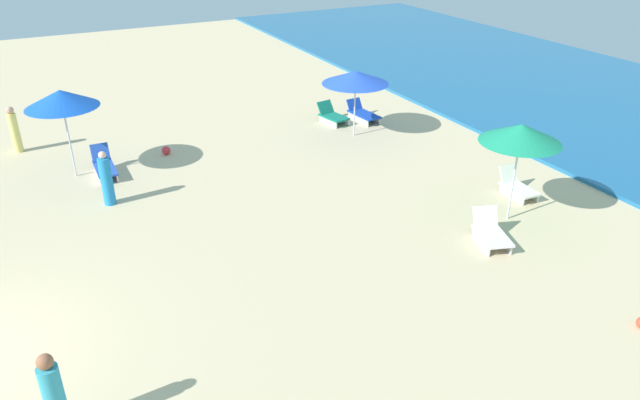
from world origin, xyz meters
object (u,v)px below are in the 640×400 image
object	(u,v)px
umbrella_2	(355,77)
beach_ball_0	(166,150)
lounge_chair_2_1	(332,116)
lounge_chair_3_0	(491,233)
lounge_chair_1_0	(104,166)
lounge_chair_2_0	(363,114)
umbrella_3	(521,133)
lounge_chair_3_1	(517,187)
umbrella_1	(61,99)
beachgoer_1	(107,180)
beachgoer_0	(14,130)
beachgoer_2	(54,398)

from	to	relation	value
umbrella_2	beach_ball_0	bearing A→B (deg)	-101.67
lounge_chair_2_1	lounge_chair_3_0	xyz separation A→B (m)	(9.48, -0.73, 0.01)
lounge_chair_1_0	beach_ball_0	world-z (taller)	lounge_chair_1_0
lounge_chair_2_0	lounge_chair_3_0	world-z (taller)	lounge_chair_3_0
umbrella_3	lounge_chair_3_1	xyz separation A→B (m)	(-0.95, 1.19, -2.12)
umbrella_1	lounge_chair_1_0	size ratio (longest dim) A/B	1.79
lounge_chair_1_0	beachgoer_1	size ratio (longest dim) A/B	0.96
umbrella_3	beachgoer_0	distance (m)	15.78
lounge_chair_3_0	beachgoer_2	bearing A→B (deg)	-153.25
lounge_chair_2_0	umbrella_2	bearing A→B (deg)	-136.70
beachgoer_1	beachgoer_2	bearing A→B (deg)	-49.10
umbrella_2	umbrella_3	distance (m)	7.23
lounge_chair_1_0	beachgoer_1	xyz separation A→B (m)	(2.07, -0.23, 0.45)
umbrella_2	lounge_chair_2_0	xyz separation A→B (m)	(-1.22, 1.09, -1.83)
lounge_chair_1_0	umbrella_3	distance (m)	12.05
beachgoer_1	lounge_chair_1_0	bearing A→B (deg)	139.86
umbrella_1	beachgoer_2	size ratio (longest dim) A/B	1.68
beachgoer_2	beach_ball_0	bearing A→B (deg)	-105.78
umbrella_2	lounge_chair_2_1	world-z (taller)	umbrella_2
umbrella_3	lounge_chair_3_0	distance (m)	2.58
lounge_chair_3_1	umbrella_3	bearing A→B (deg)	-137.91
lounge_chair_2_0	beachgoer_1	size ratio (longest dim) A/B	0.98
beachgoer_1	lounge_chair_2_0	bearing A→B (deg)	71.61
umbrella_3	beachgoer_0	size ratio (longest dim) A/B	1.69
lounge_chair_3_0	beach_ball_0	xyz separation A→B (m)	(-9.28, -5.59, -0.14)
umbrella_1	beachgoer_0	size ratio (longest dim) A/B	1.73
umbrella_3	beachgoer_2	distance (m)	11.63
lounge_chair_1_0	beachgoer_0	bearing A→B (deg)	125.20
umbrella_1	lounge_chair_2_1	distance (m)	9.47
umbrella_2	beachgoer_2	distance (m)	14.38
lounge_chair_3_1	beachgoer_0	xyz separation A→B (m)	(-10.10, -12.35, 0.49)
beachgoer_0	beach_ball_0	xyz separation A→B (m)	(2.51, 4.29, -0.62)
umbrella_1	umbrella_2	size ratio (longest dim) A/B	1.16
lounge_chair_1_0	umbrella_3	size ratio (longest dim) A/B	0.57
beachgoer_1	beach_ball_0	distance (m)	3.67
lounge_chair_3_1	umbrella_1	bearing A→B (deg)	150.41
lounge_chair_2_1	beach_ball_0	xyz separation A→B (m)	(0.21, -6.33, -0.13)
umbrella_1	umbrella_2	distance (m)	9.31
beachgoer_2	umbrella_3	bearing A→B (deg)	-162.40
lounge_chair_2_1	beachgoer_1	distance (m)	9.15
lounge_chair_1_0	beachgoer_1	bearing A→B (deg)	-95.34
lounge_chair_2_0	umbrella_3	world-z (taller)	umbrella_3
lounge_chair_2_1	lounge_chair_2_0	bearing A→B (deg)	-25.29
lounge_chair_2_0	beach_ball_0	distance (m)	7.47
lounge_chair_3_0	beachgoer_0	bearing A→B (deg)	148.67
beachgoer_0	beachgoer_2	distance (m)	13.21
umbrella_2	beachgoer_0	bearing A→B (deg)	-109.74
umbrella_3	beachgoer_2	size ratio (longest dim) A/B	1.64
lounge_chair_2_0	beachgoer_2	distance (m)	15.95
lounge_chair_1_0	umbrella_3	world-z (taller)	umbrella_3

